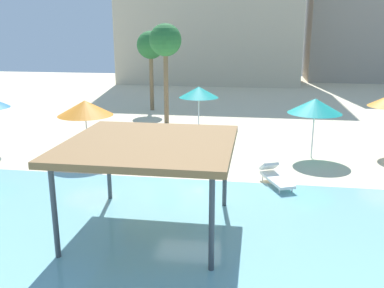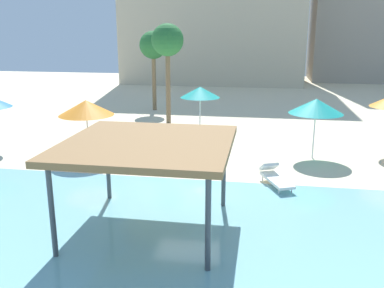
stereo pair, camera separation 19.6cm
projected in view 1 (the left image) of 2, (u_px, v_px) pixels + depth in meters
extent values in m
plane|color=beige|center=(189.00, 195.00, 14.69)|extent=(80.00, 80.00, 0.00)
cube|color=#7AB7C1|center=(152.00, 280.00, 9.68)|extent=(44.00, 13.50, 0.04)
cylinder|color=#42474C|center=(108.00, 165.00, 14.03)|extent=(0.14, 0.14, 2.44)
cylinder|color=#42474C|center=(225.00, 171.00, 13.46)|extent=(0.14, 0.14, 2.44)
cylinder|color=#42474C|center=(55.00, 213.00, 10.35)|extent=(0.14, 0.14, 2.44)
cylinder|color=#42474C|center=(212.00, 224.00, 9.78)|extent=(0.14, 0.14, 2.44)
cube|color=olive|center=(150.00, 144.00, 11.56)|extent=(4.56, 4.56, 0.18)
cylinder|color=silver|center=(199.00, 120.00, 21.42)|extent=(0.06, 0.06, 2.27)
cone|color=teal|center=(199.00, 92.00, 21.05)|extent=(1.97, 1.97, 0.54)
cylinder|color=silver|center=(87.00, 137.00, 18.59)|extent=(0.06, 0.06, 1.96)
cone|color=orange|center=(85.00, 108.00, 18.25)|extent=(2.38, 2.38, 0.66)
cylinder|color=silver|center=(313.00, 136.00, 18.78)|extent=(0.06, 0.06, 2.02)
cone|color=teal|center=(315.00, 106.00, 18.43)|extent=(2.34, 2.34, 0.64)
cylinder|color=white|center=(292.00, 190.00, 14.86)|extent=(0.05, 0.05, 0.22)
cylinder|color=white|center=(279.00, 191.00, 14.74)|extent=(0.05, 0.05, 0.22)
cylinder|color=white|center=(274.00, 177.00, 16.20)|extent=(0.05, 0.05, 0.22)
cylinder|color=white|center=(263.00, 178.00, 16.09)|extent=(0.05, 0.05, 0.22)
cube|color=white|center=(277.00, 180.00, 15.43)|extent=(1.26, 1.89, 0.10)
cube|color=white|center=(269.00, 166.00, 16.05)|extent=(0.75, 0.70, 0.40)
cylinder|color=brown|center=(166.00, 85.00, 25.46)|extent=(0.28, 0.28, 4.61)
sphere|color=#286B33|center=(165.00, 40.00, 24.77)|extent=(1.90, 1.90, 1.90)
cylinder|color=brown|center=(152.00, 81.00, 29.65)|extent=(0.28, 0.28, 4.17)
sphere|color=#286B33|center=(151.00, 45.00, 29.01)|extent=(1.90, 1.90, 1.90)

